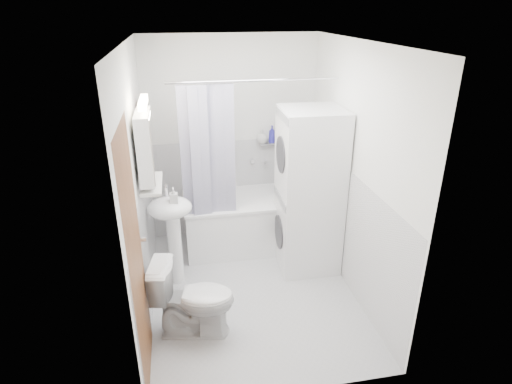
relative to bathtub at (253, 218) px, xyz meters
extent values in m
plane|color=#B5B5BA|center=(-0.18, -0.92, -0.34)|extent=(2.60, 2.60, 0.00)
plane|color=white|center=(-0.18, 0.38, 0.86)|extent=(2.00, 0.00, 2.00)
plane|color=white|center=(-0.18, -2.22, 0.86)|extent=(2.00, 0.00, 2.00)
plane|color=white|center=(-1.18, -0.92, 0.86)|extent=(0.00, 2.60, 2.60)
plane|color=white|center=(0.82, -0.92, 0.86)|extent=(0.00, 2.60, 2.60)
plane|color=white|center=(-0.18, -0.92, 2.06)|extent=(2.60, 2.60, 0.00)
plane|color=white|center=(-0.18, 0.37, 0.26)|extent=(1.98, 0.00, 1.98)
plane|color=white|center=(-1.17, -0.92, 0.26)|extent=(0.00, 2.58, 2.58)
plane|color=white|center=(0.80, -0.92, 0.26)|extent=(0.00, 2.58, 2.58)
plane|color=brown|center=(-1.16, -1.80, 0.66)|extent=(0.00, 2.00, 2.00)
cylinder|color=silver|center=(-1.13, -1.47, 0.66)|extent=(0.04, 0.04, 0.04)
cube|color=white|center=(0.00, 0.00, -0.05)|extent=(1.60, 0.75, 0.59)
cube|color=white|center=(0.00, 0.00, 0.26)|extent=(1.62, 0.77, 0.03)
cube|color=silver|center=(0.00, 0.00, 0.15)|extent=(1.42, 0.57, 0.20)
cylinder|color=silver|center=(0.20, 0.33, 0.60)|extent=(0.04, 0.12, 0.04)
cylinder|color=silver|center=(0.00, -0.32, 1.66)|extent=(1.80, 0.02, 0.02)
cube|color=#171345|center=(-0.75, -0.32, 0.91)|extent=(0.10, 0.02, 1.45)
cube|color=#171345|center=(-0.66, -0.32, 0.91)|extent=(0.10, 0.02, 1.45)
cube|color=#171345|center=(-0.57, -0.32, 0.91)|extent=(0.10, 0.02, 1.45)
cube|color=#171345|center=(-0.48, -0.32, 0.91)|extent=(0.10, 0.02, 1.45)
cube|color=#171345|center=(-0.39, -0.32, 0.91)|extent=(0.10, 0.02, 1.45)
cube|color=#171345|center=(-0.30, -0.32, 0.91)|extent=(0.10, 0.02, 1.45)
ellipsoid|color=white|center=(-0.94, -0.61, 0.51)|extent=(0.44, 0.37, 0.20)
cylinder|color=white|center=(-0.92, -0.61, 0.03)|extent=(0.14, 0.14, 0.75)
cylinder|color=silver|center=(-0.96, -0.47, 0.63)|extent=(0.03, 0.03, 0.14)
cylinder|color=silver|center=(-0.96, -0.51, 0.69)|extent=(0.02, 0.10, 0.02)
cube|color=white|center=(-1.09, -0.82, 1.21)|extent=(0.12, 0.50, 0.60)
cube|color=white|center=(-1.03, -0.82, 1.21)|extent=(0.01, 0.47, 0.57)
cube|color=#FFEABF|center=(-1.07, -0.82, 1.59)|extent=(0.06, 0.45, 0.06)
cube|color=silver|center=(-1.07, -0.82, 0.86)|extent=(0.18, 0.54, 0.02)
cube|color=silver|center=(0.25, 0.32, 0.81)|extent=(0.22, 0.06, 0.02)
cube|color=maroon|center=(-1.12, -0.27, 1.10)|extent=(0.05, 0.34, 0.79)
cube|color=maroon|center=(-1.09, -0.27, 1.47)|extent=(0.03, 0.30, 0.08)
cylinder|color=silver|center=(-1.13, -0.27, 1.51)|extent=(0.02, 0.04, 0.02)
cube|color=white|center=(0.50, -0.54, 0.10)|extent=(0.63, 0.63, 0.88)
cylinder|color=#2D2D33|center=(0.18, -0.54, 0.09)|extent=(0.03, 0.37, 0.37)
cube|color=gray|center=(0.18, -0.54, 0.48)|extent=(0.03, 0.56, 0.08)
cube|color=white|center=(0.50, -0.54, 0.97)|extent=(0.63, 0.63, 0.88)
cylinder|color=#2D2D33|center=(0.18, -0.54, 0.96)|extent=(0.03, 0.37, 0.37)
cube|color=gray|center=(0.18, -0.54, 1.36)|extent=(0.03, 0.56, 0.08)
imported|color=white|center=(-0.78, -1.42, 0.01)|extent=(0.77, 0.52, 0.69)
imported|color=gray|center=(-0.89, -0.67, 0.61)|extent=(0.08, 0.17, 0.08)
imported|color=gray|center=(-1.07, -0.97, 0.91)|extent=(0.07, 0.18, 0.07)
imported|color=gray|center=(-1.07, -0.70, 0.92)|extent=(0.10, 0.09, 0.10)
imported|color=gray|center=(0.17, 0.32, 0.89)|extent=(0.13, 0.17, 0.13)
imported|color=#2D29A6|center=(0.29, 0.32, 0.86)|extent=(0.08, 0.21, 0.08)
camera|label=1|loc=(-0.81, -4.47, 2.33)|focal=30.00mm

